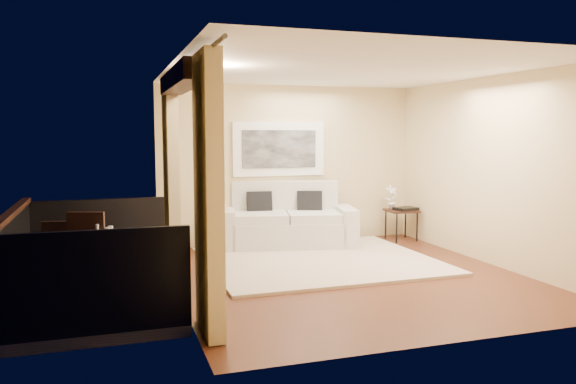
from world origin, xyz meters
TOP-DOWN VIEW (x-y plane):
  - floor at (0.00, 0.00)m, footprint 5.00×5.00m
  - room_shell at (-2.13, 0.00)m, footprint 5.00×6.40m
  - balcony at (-3.31, 0.00)m, footprint 1.81×2.60m
  - curtains at (-2.11, 0.00)m, footprint 0.16×4.80m
  - artwork at (-0.19, 2.46)m, footprint 1.62×0.07m
  - rug at (-0.07, 0.86)m, footprint 3.30×2.88m
  - sofa at (-0.17, 2.10)m, footprint 2.38×1.40m
  - side_table at (1.93, 2.00)m, footprint 0.52×0.52m
  - tray at (1.97, 1.92)m, footprint 0.43×0.35m
  - orchid at (1.79, 2.10)m, footprint 0.25×0.19m
  - bistro_table at (-3.11, 0.14)m, footprint 0.73×0.73m
  - balcony_chair_far at (-3.55, 0.42)m, footprint 0.45×0.46m
  - balcony_chair_near at (-3.28, 0.01)m, footprint 0.54×0.54m
  - ice_bucket at (-3.23, 0.24)m, footprint 0.18×0.18m
  - candle at (-3.01, 0.32)m, footprint 0.06×0.06m
  - vase at (-3.13, -0.06)m, footprint 0.04×0.04m
  - glass_a at (-3.02, 0.05)m, footprint 0.06×0.06m
  - glass_b at (-2.98, 0.14)m, footprint 0.06×0.06m

SIDE VIEW (x-z plane):
  - floor at x=0.00m, z-range 0.00..0.00m
  - rug at x=-0.07m, z-range 0.00..0.04m
  - balcony at x=-3.31m, z-range -0.41..0.76m
  - sofa at x=-0.17m, z-range -0.16..0.91m
  - side_table at x=1.93m, z-range 0.21..0.76m
  - balcony_chair_far at x=-3.55m, z-range 0.06..0.92m
  - tray at x=1.97m, z-range 0.55..0.60m
  - balcony_chair_near at x=-3.28m, z-range 0.08..1.07m
  - bistro_table at x=-3.11m, z-range 0.26..0.94m
  - candle at x=-3.01m, z-range 0.68..0.75m
  - glass_a at x=-3.02m, z-range 0.68..0.80m
  - glass_b at x=-2.98m, z-range 0.68..0.80m
  - orchid at x=1.79m, z-range 0.55..0.98m
  - vase at x=-3.13m, z-range 0.68..0.86m
  - ice_bucket at x=-3.23m, z-range 0.68..0.88m
  - curtains at x=-2.11m, z-range 0.02..2.66m
  - artwork at x=-0.19m, z-range 1.16..2.08m
  - room_shell at x=-2.13m, z-range 0.02..5.02m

